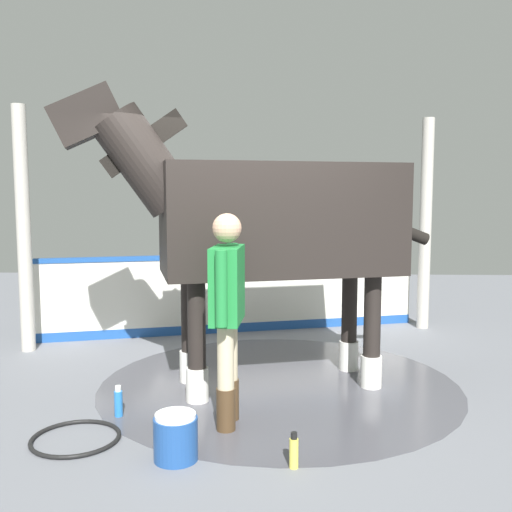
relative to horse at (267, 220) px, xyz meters
The scene contains 11 objects.
ground_plane 1.62m from the horse, 154.73° to the left, with size 16.00×16.00×0.02m, color slate.
wet_patch 1.59m from the horse, 74.85° to the right, with size 3.44×3.44×0.00m, color #4C4C54.
barrier_wall 2.45m from the horse, 11.94° to the left, with size 1.39×4.87×1.05m.
roof_post_near 3.04m from the horse, 68.11° to the left, with size 0.16×0.16×2.83m, color #B7B2A8.
roof_post_far 3.24m from the horse, 40.42° to the right, with size 0.16×0.16×2.83m, color #B7B2A8.
horse is the anchor object (origin of this frame).
handler 1.18m from the horse, 162.97° to the left, with size 0.68×0.25×1.68m.
wash_bucket 2.21m from the horse, 159.16° to the left, with size 0.31×0.31×0.33m.
bottle_shampoo 2.24m from the horse, behind, with size 0.06×0.06×0.25m.
bottle_spray 2.07m from the horse, 124.25° to the left, with size 0.07×0.07×0.26m.
hose_coil 2.47m from the horse, 132.76° to the left, with size 0.67×0.67×0.03m, color black.
Camera 1 is at (-5.11, -0.20, 1.83)m, focal length 40.30 mm.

